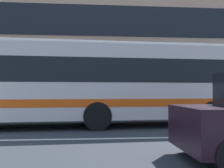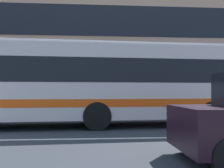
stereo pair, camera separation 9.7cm
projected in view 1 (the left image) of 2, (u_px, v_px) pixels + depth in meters
The scene contains 2 objects.
apartment_block_right at pixel (124, 46), 22.96m from camera, with size 22.43×10.04×10.83m.
transit_bus at pixel (75, 81), 10.09m from camera, with size 12.22×3.27×3.21m.
Camera 1 is at (5.64, -7.49, 1.37)m, focal length 41.33 mm.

